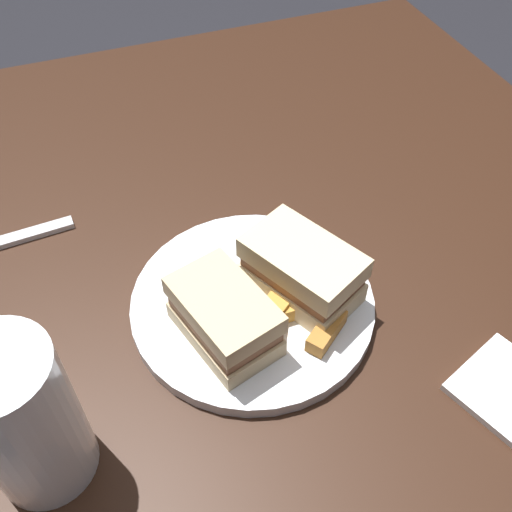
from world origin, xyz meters
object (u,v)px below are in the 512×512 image
(plate, at_px, (253,303))
(sandwich_half_right, at_px, (302,270))
(pint_glass, at_px, (28,426))
(sandwich_half_left, at_px, (224,317))

(plate, xyz_separation_m, sandwich_half_right, (-0.01, -0.05, 0.04))
(plate, distance_m, pint_glass, 0.25)
(sandwich_half_right, bearing_deg, sandwich_half_left, 106.05)
(plate, height_order, pint_glass, pint_glass)
(sandwich_half_left, relative_size, pint_glass, 0.79)
(sandwich_half_right, bearing_deg, plate, 83.35)
(sandwich_half_left, xyz_separation_m, pint_glass, (-0.06, 0.18, 0.02))
(sandwich_half_right, xyz_separation_m, pint_glass, (-0.09, 0.27, 0.02))
(plate, xyz_separation_m, sandwich_half_left, (-0.03, 0.04, 0.04))
(plate, bearing_deg, pint_glass, 113.32)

